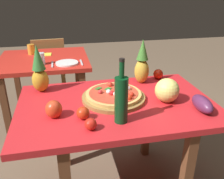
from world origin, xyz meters
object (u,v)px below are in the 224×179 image
(dining_chair, at_px, (50,65))
(bell_pepper, at_px, (54,109))
(tomato_beside_pepper, at_px, (83,113))
(fork_utensil, at_px, (52,64))
(background_table, at_px, (45,69))
(pizza, at_px, (114,94))
(napkin_folded, at_px, (45,55))
(pineapple_right, at_px, (142,64))
(dinner_plate, at_px, (67,63))
(drinking_glass_juice, at_px, (31,49))
(eggplant, at_px, (202,104))
(drinking_glass_water, at_px, (41,59))
(tomato_near_board, at_px, (158,74))
(display_table, at_px, (116,115))
(melon, at_px, (167,90))
(tomato_by_bottle, at_px, (161,86))
(knife_utensil, at_px, (81,62))
(wine_bottle, at_px, (121,99))
(pineapple_left, at_px, (39,71))
(tomato_at_corner, at_px, (91,124))
(pizza_board, at_px, (114,97))

(dining_chair, xyz_separation_m, bell_pepper, (0.10, -1.88, 0.33))
(tomato_beside_pepper, relative_size, fork_utensil, 0.42)
(background_table, height_order, pizza, pizza)
(pizza, xyz_separation_m, napkin_folded, (-0.51, 1.22, -0.04))
(pineapple_right, height_order, dinner_plate, pineapple_right)
(background_table, relative_size, drinking_glass_juice, 8.33)
(eggplant, relative_size, napkin_folded, 1.43)
(eggplant, bearing_deg, pizza, 152.01)
(drinking_glass_juice, bearing_deg, tomato_beside_pepper, -74.18)
(tomato_beside_pepper, distance_m, drinking_glass_water, 1.14)
(tomato_beside_pepper, distance_m, dinner_plate, 1.07)
(eggplant, height_order, tomato_near_board, eggplant)
(dinner_plate, height_order, napkin_folded, dinner_plate)
(display_table, relative_size, tomato_near_board, 16.06)
(pizza, distance_m, bell_pepper, 0.42)
(dining_chair, xyz_separation_m, eggplant, (0.99, -1.99, 0.33))
(melon, xyz_separation_m, drinking_glass_water, (-0.85, 0.99, -0.02))
(drinking_glass_water, xyz_separation_m, fork_utensil, (0.10, -0.03, -0.05))
(background_table, distance_m, pineapple_right, 1.19)
(napkin_folded, bearing_deg, bell_pepper, -85.18)
(bell_pepper, relative_size, eggplant, 0.54)
(napkin_folded, bearing_deg, display_table, -67.95)
(tomato_by_bottle, relative_size, napkin_folded, 0.51)
(knife_utensil, distance_m, napkin_folded, 0.52)
(wine_bottle, bearing_deg, background_table, 109.89)
(dining_chair, height_order, knife_utensil, dining_chair)
(pineapple_left, xyz_separation_m, knife_utensil, (0.34, 0.61, -0.15))
(background_table, distance_m, eggplant, 1.70)
(melon, bearing_deg, dinner_plate, 122.84)
(wine_bottle, distance_m, tomato_at_corner, 0.22)
(tomato_by_bottle, bearing_deg, drinking_glass_water, 137.12)
(dining_chair, height_order, melon, melon)
(melon, bearing_deg, pineapple_left, 157.36)
(display_table, xyz_separation_m, fork_utensil, (-0.43, 0.90, 0.10))
(tomato_near_board, distance_m, dinner_plate, 0.91)
(eggplant, distance_m, knife_utensil, 1.29)
(dining_chair, distance_m, bell_pepper, 1.92)
(bell_pepper, relative_size, fork_utensil, 0.60)
(tomato_by_bottle, height_order, dinner_plate, tomato_by_bottle)
(tomato_near_board, bearing_deg, tomato_beside_pepper, -142.35)
(drinking_glass_juice, bearing_deg, eggplant, -53.29)
(pizza_board, height_order, tomato_near_board, tomato_near_board)
(pineapple_left, relative_size, dinner_plate, 1.56)
(drinking_glass_water, bearing_deg, drinking_glass_juice, 108.68)
(wine_bottle, relative_size, tomato_by_bottle, 5.25)
(dining_chair, xyz_separation_m, tomato_near_board, (0.93, -1.43, 0.32))
(display_table, relative_size, tomato_by_bottle, 18.12)
(eggplant, xyz_separation_m, tomato_beside_pepper, (-0.73, 0.05, -0.01))
(background_table, bearing_deg, bell_pepper, -84.22)
(pizza, xyz_separation_m, bell_pepper, (-0.39, -0.15, 0.01))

